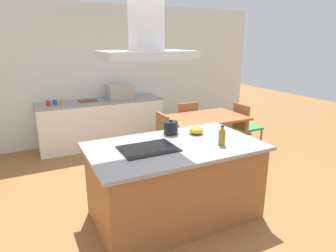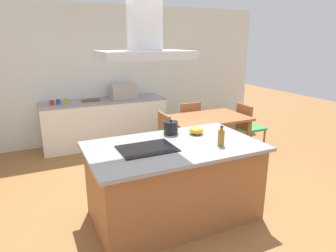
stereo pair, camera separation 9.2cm
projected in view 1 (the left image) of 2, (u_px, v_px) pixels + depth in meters
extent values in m
plane|color=#936033|center=(132.00, 169.00, 4.88)|extent=(16.00, 16.00, 0.00)
cube|color=silver|center=(99.00, 75.00, 6.01)|extent=(7.20, 0.10, 2.70)
cube|color=#995B33|center=(175.00, 183.00, 3.48)|extent=(1.84, 1.04, 0.86)
cube|color=gray|center=(175.00, 146.00, 3.35)|extent=(1.94, 1.14, 0.04)
cube|color=black|center=(148.00, 149.00, 3.20)|extent=(0.60, 0.44, 0.01)
cylinder|color=black|center=(171.00, 128.00, 3.70)|extent=(0.18, 0.18, 0.16)
sphere|color=black|center=(171.00, 121.00, 3.68)|extent=(0.03, 0.03, 0.03)
cone|color=black|center=(178.00, 126.00, 3.75)|extent=(0.06, 0.03, 0.04)
cylinder|color=olive|center=(222.00, 138.00, 3.31)|extent=(0.07, 0.07, 0.18)
cylinder|color=olive|center=(222.00, 128.00, 3.28)|extent=(0.03, 0.03, 0.04)
cylinder|color=black|center=(222.00, 126.00, 3.27)|extent=(0.04, 0.04, 0.01)
ellipsoid|color=gold|center=(196.00, 130.00, 3.72)|extent=(0.18, 0.18, 0.10)
cube|color=white|center=(102.00, 124.00, 5.90)|extent=(2.38, 0.62, 0.86)
cube|color=gray|center=(101.00, 101.00, 5.78)|extent=(2.38, 0.62, 0.04)
cube|color=#9E9993|center=(120.00, 92.00, 5.90)|extent=(0.50, 0.38, 0.28)
cylinder|color=red|center=(48.00, 103.00, 5.31)|extent=(0.08, 0.08, 0.09)
cylinder|color=#2D56B2|center=(55.00, 102.00, 5.39)|extent=(0.08, 0.08, 0.09)
cylinder|color=gold|center=(62.00, 101.00, 5.47)|extent=(0.08, 0.08, 0.09)
cube|color=brown|center=(88.00, 101.00, 5.71)|extent=(0.34, 0.24, 0.02)
cube|color=#995B33|center=(204.00, 118.00, 5.17)|extent=(1.40, 0.90, 0.04)
cylinder|color=#995B33|center=(184.00, 151.00, 4.69)|extent=(0.06, 0.06, 0.71)
cylinder|color=#995B33|center=(245.00, 139.00, 5.22)|extent=(0.06, 0.06, 0.71)
cylinder|color=#995B33|center=(163.00, 137.00, 5.32)|extent=(0.06, 0.06, 0.71)
cylinder|color=#995B33|center=(220.00, 128.00, 5.86)|extent=(0.06, 0.06, 0.71)
cube|color=#33934C|center=(183.00, 124.00, 5.89)|extent=(0.42, 0.42, 0.04)
cube|color=#995B33|center=(188.00, 114.00, 5.66)|extent=(0.42, 0.04, 0.44)
cylinder|color=#995B33|center=(171.00, 134.00, 6.03)|extent=(0.04, 0.04, 0.41)
cylinder|color=#995B33|center=(186.00, 131.00, 6.19)|extent=(0.04, 0.04, 0.41)
cylinder|color=#995B33|center=(179.00, 139.00, 5.72)|extent=(0.04, 0.04, 0.41)
cylinder|color=#995B33|center=(195.00, 136.00, 5.88)|extent=(0.04, 0.04, 0.41)
cube|color=#33934C|center=(248.00, 127.00, 5.68)|extent=(0.42, 0.42, 0.04)
cube|color=#995B33|center=(241.00, 116.00, 5.53)|extent=(0.04, 0.42, 0.44)
cylinder|color=#995B33|center=(248.00, 134.00, 5.98)|extent=(0.04, 0.04, 0.41)
cylinder|color=#995B33|center=(261.00, 140.00, 5.67)|extent=(0.04, 0.04, 0.41)
cylinder|color=#995B33|center=(234.00, 137.00, 5.82)|extent=(0.04, 0.04, 0.41)
cylinder|color=#995B33|center=(246.00, 142.00, 5.51)|extent=(0.04, 0.04, 0.41)
cube|color=#33934C|center=(152.00, 143.00, 4.82)|extent=(0.42, 0.42, 0.04)
cube|color=#995B33|center=(162.00, 127.00, 4.83)|extent=(0.04, 0.42, 0.44)
cylinder|color=#995B33|center=(146.00, 162.00, 4.65)|extent=(0.04, 0.04, 0.41)
cylinder|color=#995B33|center=(138.00, 154.00, 4.96)|extent=(0.04, 0.04, 0.41)
cylinder|color=#995B33|center=(167.00, 158.00, 4.80)|extent=(0.04, 0.04, 0.41)
cylinder|color=#995B33|center=(157.00, 150.00, 5.11)|extent=(0.04, 0.04, 0.41)
cube|color=#ADADB2|center=(146.00, 55.00, 2.93)|extent=(0.90, 0.55, 0.08)
cube|color=#ADADB2|center=(146.00, 13.00, 2.82)|extent=(0.28, 0.24, 0.70)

